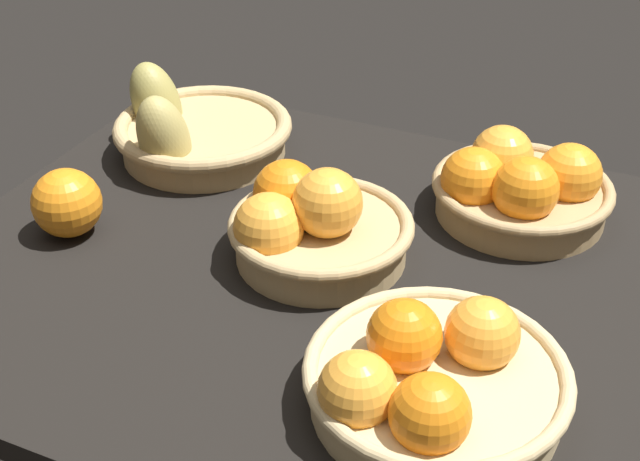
{
  "coord_description": "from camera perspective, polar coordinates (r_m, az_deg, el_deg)",
  "views": [
    {
      "loc": [
        34.65,
        -74.0,
        60.86
      ],
      "look_at": [
        1.36,
        0.96,
        7.0
      ],
      "focal_mm": 48.66,
      "sensor_mm": 36.0,
      "label": 1
    }
  ],
  "objects": [
    {
      "name": "market_tray",
      "position": [
        1.01,
        -0.93,
        -2.71
      ],
      "size": [
        84.0,
        72.0,
        3.0
      ],
      "primitive_type": "cube",
      "color": "black",
      "rests_on": "ground"
    },
    {
      "name": "basket_near_right",
      "position": [
        0.8,
        7.31,
        -9.61
      ],
      "size": [
        24.72,
        24.72,
        9.96
      ],
      "color": "tan",
      "rests_on": "market_tray"
    },
    {
      "name": "basket_center",
      "position": [
        0.99,
        -0.6,
        0.36
      ],
      "size": [
        21.34,
        21.34,
        11.73
      ],
      "color": "tan",
      "rests_on": "market_tray"
    },
    {
      "name": "basket_far_left_pears",
      "position": [
        1.22,
        -8.34,
        6.46
      ],
      "size": [
        25.63,
        25.88,
        13.45
      ],
      "color": "tan",
      "rests_on": "market_tray"
    },
    {
      "name": "basket_far_right",
      "position": [
        1.09,
        12.97,
        2.83
      ],
      "size": [
        22.25,
        22.25,
        10.19
      ],
      "color": "tan",
      "rests_on": "market_tray"
    },
    {
      "name": "loose_orange_front_gap",
      "position": [
        1.07,
        -16.31,
        1.75
      ],
      "size": [
        8.34,
        8.34,
        8.34
      ],
      "primitive_type": "sphere",
      "color": "orange",
      "rests_on": "market_tray"
    }
  ]
}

